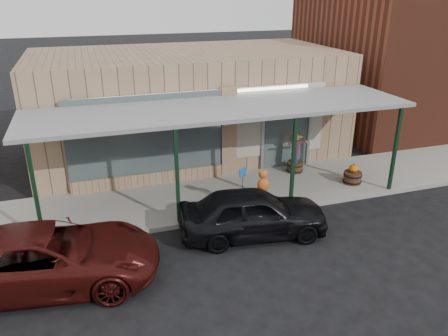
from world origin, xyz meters
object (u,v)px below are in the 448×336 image
object	(u,v)px
barrel_scarecrow	(295,159)
car_maroon	(47,257)
parked_sedan	(253,213)
barrel_pumpkin	(353,176)
handicap_sign	(243,183)

from	to	relation	value
barrel_scarecrow	car_maroon	xyz separation A→B (m)	(-8.40, -4.05, 0.05)
barrel_scarecrow	parked_sedan	xyz separation A→B (m)	(-3.04, -3.49, 0.04)
barrel_scarecrow	car_maroon	distance (m)	9.32
barrel_scarecrow	barrel_pumpkin	distance (m)	2.14
barrel_pumpkin	handicap_sign	bearing A→B (deg)	-172.41
barrel_pumpkin	car_maroon	size ratio (longest dim) A/B	0.14
barrel_pumpkin	handicap_sign	xyz separation A→B (m)	(-4.33, -0.58, 0.61)
barrel_scarecrow	handicap_sign	distance (m)	3.58
barrel_scarecrow	parked_sedan	size ratio (longest dim) A/B	0.35
barrel_scarecrow	car_maroon	bearing A→B (deg)	-174.64
barrel_pumpkin	parked_sedan	size ratio (longest dim) A/B	0.17
barrel_pumpkin	car_maroon	bearing A→B (deg)	-165.79
car_maroon	handicap_sign	bearing A→B (deg)	-63.01
barrel_scarecrow	handicap_sign	world-z (taller)	barrel_scarecrow
barrel_scarecrow	barrel_pumpkin	size ratio (longest dim) A/B	2.09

